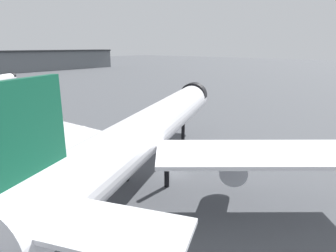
# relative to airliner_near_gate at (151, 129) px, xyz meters

# --- Properties ---
(ground) EXTENTS (900.00, 900.00, 0.00)m
(ground) POSITION_rel_airliner_near_gate_xyz_m (3.39, -1.69, -7.78)
(ground) COLOR #4C4F54
(airliner_near_gate) EXTENTS (61.67, 55.18, 17.66)m
(airliner_near_gate) POSITION_rel_airliner_near_gate_xyz_m (0.00, 0.00, 0.00)
(airliner_near_gate) COLOR white
(airliner_near_gate) RESTS_ON ground
(baggage_cart_trailing) EXTENTS (2.53, 2.11, 1.82)m
(baggage_cart_trailing) POSITION_rel_airliner_near_gate_xyz_m (6.52, 39.37, -6.81)
(baggage_cart_trailing) COLOR black
(baggage_cart_trailing) RESTS_ON ground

